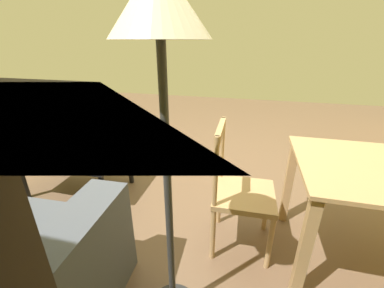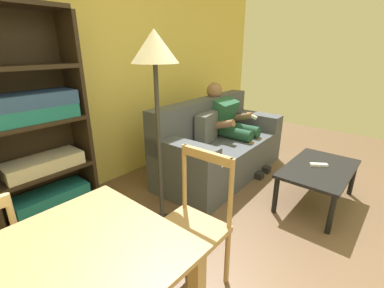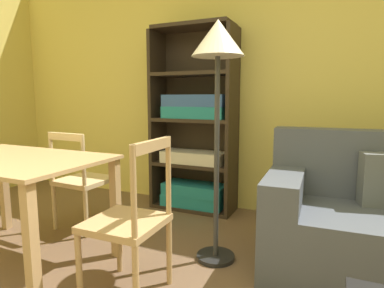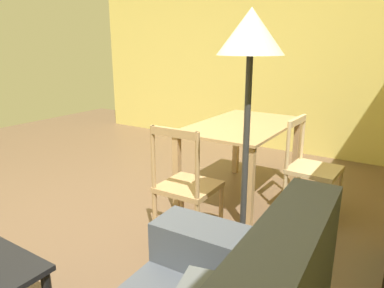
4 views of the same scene
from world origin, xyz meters
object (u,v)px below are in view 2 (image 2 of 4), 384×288
Objects in this scene: couch at (218,147)px; bookshelf at (36,140)px; coffee_table at (319,172)px; floor_lamp at (155,67)px; person_lounging at (230,124)px; tv_remote at (319,165)px; dining_chair_facing_couch at (191,228)px.

couch is 2.03m from bookshelf.
coffee_table is 1.94m from floor_lamp.
coffee_table is (-0.22, -1.23, -0.24)m from person_lounging.
tv_remote is (0.03, 0.02, 0.07)m from coffee_table.
person_lounging is 2.24m from bookshelf.
bookshelf reaches higher than floor_lamp.
person_lounging is 1.27m from coffee_table.
floor_lamp is (0.31, 0.62, 0.97)m from dining_chair_facing_couch.
dining_chair_facing_couch is (0.28, -1.57, -0.33)m from bookshelf.
coffee_table is at bearing -45.05° from bookshelf.
person_lounging is at bearing 25.72° from dining_chair_facing_couch.
couch is 1.68m from floor_lamp.
floor_lamp reaches higher than dining_chair_facing_couch.
coffee_table is at bearing -35.96° from floor_lamp.
floor_lamp is at bearing 144.04° from coffee_table.
floor_lamp reaches higher than tv_remote.
person_lounging reaches higher than dining_chair_facing_couch.
floor_lamp is at bearing -58.23° from bookshelf.
coffee_table is 0.57× the size of floor_lamp.
bookshelf is (-1.91, 1.91, 0.43)m from coffee_table.
couch is at bearing -20.56° from bookshelf.
coffee_table is 1.02× the size of dining_chair_facing_couch.
couch is at bearing 59.79° from tv_remote.
tv_remote is at bearing -44.29° from bookshelf.
tv_remote is 1.69m from dining_chair_facing_couch.
dining_chair_facing_couch is (-1.57, -0.88, 0.10)m from couch.
bookshelf reaches higher than couch.
bookshelf reaches higher than person_lounging.
couch is at bearing 11.74° from floor_lamp.
person_lounging reaches higher than coffee_table.
dining_chair_facing_couch is at bearing -79.82° from bookshelf.
tv_remote is 0.18× the size of dining_chair_facing_couch.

